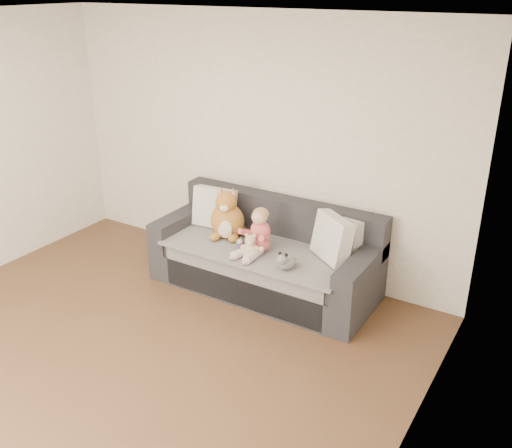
{
  "coord_description": "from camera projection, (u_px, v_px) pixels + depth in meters",
  "views": [
    {
      "loc": [
        2.94,
        -2.27,
        2.85
      ],
      "look_at": [
        0.41,
        1.87,
        0.75
      ],
      "focal_mm": 40.0,
      "sensor_mm": 36.0,
      "label": 1
    }
  ],
  "objects": [
    {
      "name": "room_shell",
      "position": [
        104.0,
        210.0,
        4.13
      ],
      "size": [
        5.0,
        5.0,
        5.0
      ],
      "color": "brown",
      "rests_on": "ground"
    },
    {
      "name": "sofa",
      "position": [
        266.0,
        258.0,
        5.61
      ],
      "size": [
        2.2,
        0.94,
        0.85
      ],
      "color": "#28282D",
      "rests_on": "ground"
    },
    {
      "name": "cushion_left",
      "position": [
        214.0,
        208.0,
        5.86
      ],
      "size": [
        0.46,
        0.24,
        0.42
      ],
      "rotation": [
        0.0,
        0.0,
        0.09
      ],
      "color": "silver",
      "rests_on": "sofa"
    },
    {
      "name": "cushion_right_back",
      "position": [
        344.0,
        234.0,
        5.32
      ],
      "size": [
        0.43,
        0.32,
        0.37
      ],
      "rotation": [
        0.0,
        0.0,
        -0.42
      ],
      "color": "silver",
      "rests_on": "sofa"
    },
    {
      "name": "plush_cow",
      "position": [
        286.0,
        261.0,
        5.03
      ],
      "size": [
        0.16,
        0.24,
        0.19
      ],
      "rotation": [
        0.0,
        0.0,
        -0.01
      ],
      "color": "white",
      "rests_on": "sofa"
    },
    {
      "name": "toddler",
      "position": [
        258.0,
        234.0,
        5.31
      ],
      "size": [
        0.31,
        0.45,
        0.44
      ],
      "rotation": [
        0.0,
        0.0,
        -0.12
      ],
      "color": "#EC6453",
      "rests_on": "sofa"
    },
    {
      "name": "plush_cat",
      "position": [
        227.0,
        218.0,
        5.63
      ],
      "size": [
        0.43,
        0.42,
        0.54
      ],
      "rotation": [
        0.0,
        0.0,
        0.35
      ],
      "color": "#A36224",
      "rests_on": "sofa"
    },
    {
      "name": "sippy_cup",
      "position": [
        241.0,
        243.0,
        5.43
      ],
      "size": [
        0.1,
        0.07,
        0.11
      ],
      "rotation": [
        0.0,
        0.0,
        0.23
      ],
      "color": "#713694",
      "rests_on": "sofa"
    },
    {
      "name": "teddy_bear",
      "position": [
        250.0,
        247.0,
        5.26
      ],
      "size": [
        0.18,
        0.14,
        0.23
      ],
      "rotation": [
        0.0,
        0.0,
        0.34
      ],
      "color": "tan",
      "rests_on": "sofa"
    },
    {
      "name": "cushion_right_front",
      "position": [
        332.0,
        238.0,
        5.17
      ],
      "size": [
        0.49,
        0.42,
        0.43
      ],
      "rotation": [
        0.0,
        0.0,
        -0.6
      ],
      "color": "silver",
      "rests_on": "sofa"
    }
  ]
}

